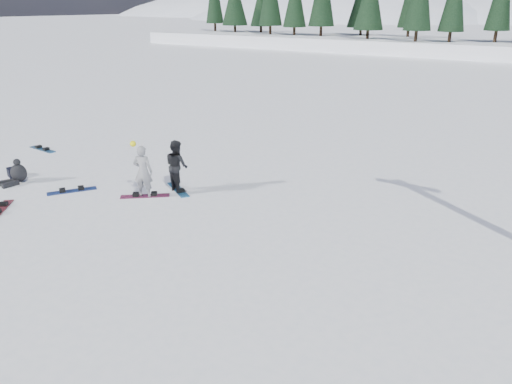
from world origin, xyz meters
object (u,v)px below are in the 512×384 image
snowboard_loose_c (43,149)px  seated_rider (17,174)px  snowboarder_woman (143,171)px  snowboarder_man (177,166)px  snowboard_loose_a (72,191)px  snowboard_loose_b (0,210)px  gear_bag (13,172)px

snowboard_loose_c → seated_rider: bearing=-41.6°
seated_rider → snowboard_loose_c: (-2.86, 2.89, -0.30)m
snowboarder_woman → snowboarder_man: (0.47, 1.00, -0.01)m
seated_rider → snowboard_loose_a: bearing=24.0°
snowboarder_woman → snowboard_loose_c: size_ratio=1.18×
snowboarder_woman → snowboard_loose_b: snowboarder_woman is taller
snowboard_loose_c → snowboarder_man: bearing=-0.0°
snowboarder_woman → snowboard_loose_a: size_ratio=1.18×
snowboard_loose_a → snowboard_loose_b: bearing=-158.6°
snowboard_loose_a → snowboard_loose_b: size_ratio=1.00×
snowboarder_man → snowboard_loose_b: 5.25m
snowboarder_man → seated_rider: 5.52m
seated_rider → snowboard_loose_b: size_ratio=0.67×
snowboarder_woman → snowboarder_man: size_ratio=1.08×
seated_rider → snowboard_loose_a: (2.21, 0.43, -0.30)m
snowboarder_woman → snowboard_loose_a: bearing=0.1°
snowboarder_man → snowboard_loose_b: snowboarder_man is taller
gear_bag → snowboard_loose_b: gear_bag is taller
gear_bag → snowboarder_woman: bearing=12.3°
snowboard_loose_c → snowboard_loose_a: bearing=-22.3°
snowboarder_man → snowboard_loose_c: 7.87m
snowboarder_woman → snowboard_loose_c: 7.53m
seated_rider → snowboard_loose_a: size_ratio=0.67×
gear_bag → snowboard_loose_c: 3.41m
snowboarder_woman → seated_rider: size_ratio=1.76×
snowboard_loose_a → seated_rider: bearing=134.0°
snowboard_loose_a → snowboard_loose_c: size_ratio=1.00×
snowboarder_woman → snowboard_loose_b: (-2.71, -3.09, -0.81)m
snowboarder_woman → snowboard_loose_a: snowboarder_woman is taller
snowboard_loose_c → snowboard_loose_b: size_ratio=1.00×
snowboarder_woman → gear_bag: snowboarder_woman is taller
gear_bag → snowboard_loose_c: gear_bag is taller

